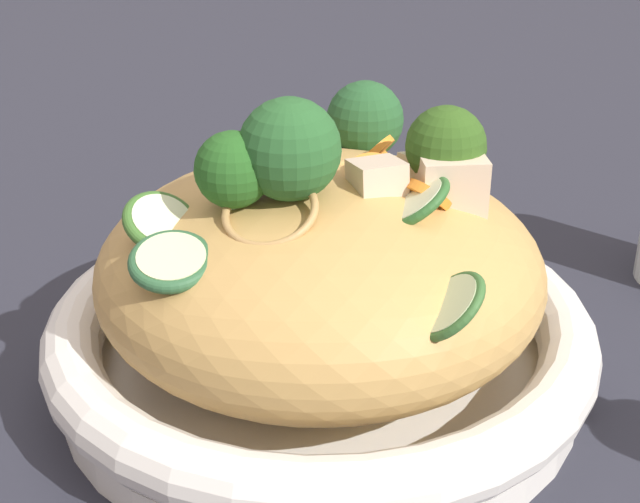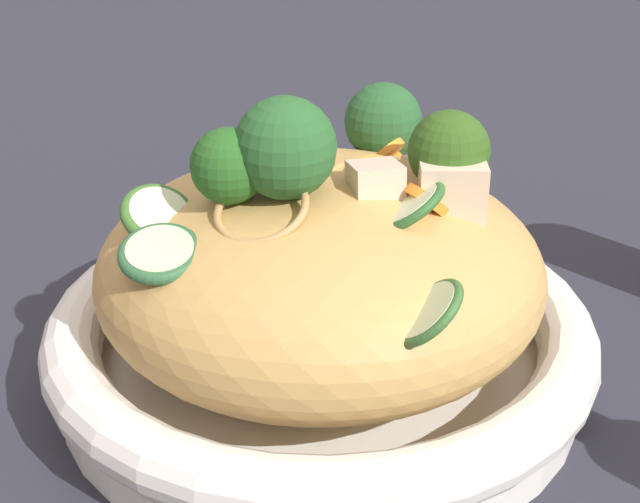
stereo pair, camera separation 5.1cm
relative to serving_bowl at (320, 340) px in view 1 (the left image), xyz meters
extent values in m
plane|color=#282832|center=(0.00, 0.00, -0.03)|extent=(3.00, 3.00, 0.00)
cylinder|color=white|center=(0.00, 0.00, -0.02)|extent=(0.29, 0.29, 0.02)
torus|color=white|center=(0.00, 0.00, 0.01)|extent=(0.31, 0.31, 0.03)
ellipsoid|color=tan|center=(0.00, 0.00, 0.05)|extent=(0.24, 0.24, 0.11)
torus|color=#B88E45|center=(0.04, -0.04, 0.07)|extent=(0.07, 0.07, 0.02)
torus|color=tan|center=(0.02, 0.00, 0.09)|extent=(0.06, 0.06, 0.01)
torus|color=#C18E47|center=(-0.01, 0.04, 0.09)|extent=(0.08, 0.08, 0.02)
torus|color=tan|center=(-0.04, -0.03, 0.10)|extent=(0.07, 0.07, 0.02)
cone|color=#98BA73|center=(-0.02, -0.01, 0.10)|extent=(0.02, 0.02, 0.02)
sphere|color=#265828|center=(-0.02, -0.01, 0.12)|extent=(0.06, 0.06, 0.05)
cone|color=#A1B677|center=(0.07, -0.01, 0.09)|extent=(0.02, 0.02, 0.02)
sphere|color=#2F531A|center=(0.07, -0.01, 0.11)|extent=(0.05, 0.05, 0.04)
cone|color=#9EB970|center=(0.06, 0.09, 0.07)|extent=(0.03, 0.02, 0.02)
sphere|color=#24532A|center=(0.06, 0.09, 0.10)|extent=(0.06, 0.06, 0.05)
cone|color=#9CC072|center=(-0.05, -0.01, 0.09)|extent=(0.02, 0.02, 0.02)
sphere|color=#23561E|center=(-0.05, -0.01, 0.11)|extent=(0.04, 0.04, 0.04)
cylinder|color=orange|center=(-0.01, 0.04, 0.10)|extent=(0.04, 0.04, 0.02)
cylinder|color=orange|center=(0.03, -0.01, 0.10)|extent=(0.03, 0.03, 0.02)
cylinder|color=orange|center=(0.05, 0.03, 0.09)|extent=(0.03, 0.03, 0.02)
cylinder|color=orange|center=(0.05, -0.03, 0.10)|extent=(0.03, 0.03, 0.02)
cylinder|color=orange|center=(0.07, 0.08, 0.08)|extent=(0.02, 0.03, 0.03)
cylinder|color=beige|center=(-0.08, 0.00, 0.09)|extent=(0.04, 0.04, 0.02)
torus|color=#386426|center=(-0.08, 0.00, 0.09)|extent=(0.05, 0.05, 0.03)
cylinder|color=beige|center=(-0.09, -0.04, 0.08)|extent=(0.04, 0.04, 0.02)
torus|color=#2B5934|center=(-0.09, -0.04, 0.08)|extent=(0.05, 0.05, 0.02)
cylinder|color=beige|center=(0.03, -0.10, 0.07)|extent=(0.04, 0.04, 0.03)
torus|color=#36642D|center=(0.03, -0.10, 0.07)|extent=(0.04, 0.05, 0.03)
cylinder|color=beige|center=(0.04, -0.04, 0.10)|extent=(0.04, 0.04, 0.02)
torus|color=#2C5D28|center=(0.04, -0.04, 0.10)|extent=(0.05, 0.05, 0.03)
cube|color=beige|center=(0.06, -0.03, 0.10)|extent=(0.04, 0.04, 0.03)
cube|color=beige|center=(0.03, -0.02, 0.10)|extent=(0.03, 0.03, 0.02)
cube|color=beige|center=(0.06, -0.01, 0.10)|extent=(0.04, 0.04, 0.02)
camera|label=1|loc=(-0.15, -0.43, 0.29)|focal=52.97mm
camera|label=2|loc=(-0.10, -0.44, 0.29)|focal=52.97mm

